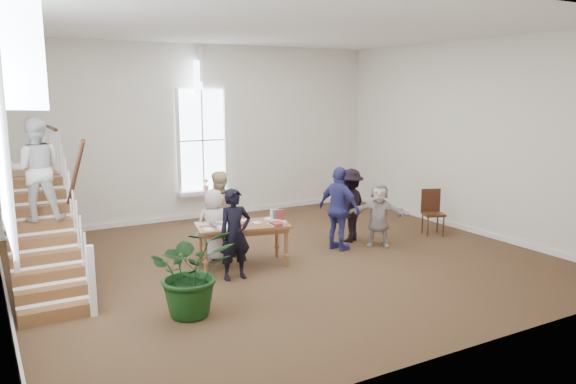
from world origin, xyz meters
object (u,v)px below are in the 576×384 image
elderly_woman (214,225)px  woman_cluster_a (339,209)px  woman_cluster_c (379,214)px  library_table (243,228)px  floor_plant (192,271)px  police_officer (235,234)px  side_chair (432,209)px  person_yellow (218,212)px  woman_cluster_b (350,205)px

elderly_woman → woman_cluster_a: size_ratio=0.81×
woman_cluster_a → woman_cluster_c: (0.90, -0.20, -0.18)m
library_table → floor_plant: 2.49m
police_officer → floor_plant: police_officer is taller
woman_cluster_c → side_chair: bearing=48.0°
elderly_woman → person_yellow: bearing=-111.7°
woman_cluster_b → woman_cluster_c: bearing=84.6°
elderly_woman → woman_cluster_a: bearing=175.4°
woman_cluster_a → side_chair: 2.68m
library_table → side_chair: (4.87, 0.00, -0.14)m
woman_cluster_b → person_yellow: bearing=-43.5°
woman_cluster_b → woman_cluster_c: size_ratio=1.16×
woman_cluster_a → side_chair: woman_cluster_a is taller
police_officer → woman_cluster_c: size_ratio=1.17×
library_table → woman_cluster_c: bearing=8.8°
library_table → woman_cluster_a: size_ratio=1.07×
woman_cluster_b → woman_cluster_c: woman_cluster_b is taller
library_table → police_officer: police_officer is taller
person_yellow → side_chair: bearing=153.3°
woman_cluster_c → floor_plant: size_ratio=1.03×
woman_cluster_a → side_chair: (2.66, 0.02, -0.29)m
library_table → police_officer: bearing=-112.9°
police_officer → elderly_woman: 1.26m
elderly_woman → woman_cluster_b: woman_cluster_b is taller
floor_plant → side_chair: 6.82m
elderly_woman → woman_cluster_c: 3.57m
side_chair → elderly_woman: bearing=-163.3°
woman_cluster_a → person_yellow: bearing=46.9°
library_table → woman_cluster_b: bearing=21.6°
person_yellow → side_chair: person_yellow is taller
police_officer → woman_cluster_b: 3.44m
woman_cluster_b → elderly_woman: bearing=-33.4°
floor_plant → woman_cluster_c: bearing=18.4°
library_table → woman_cluster_a: (2.21, -0.02, 0.16)m
woman_cluster_a → side_chair: size_ratio=1.68×
library_table → woman_cluster_b: size_ratio=1.16×
police_officer → woman_cluster_a: bearing=13.5°
woman_cluster_a → floor_plant: (-3.91, -1.80, -0.20)m
police_officer → floor_plant: (-1.24, -1.19, -0.13)m
library_table → police_officer: (-0.46, -0.64, 0.09)m
police_officer → floor_plant: 1.72m
person_yellow → floor_plant: (-1.64, -2.94, -0.16)m
woman_cluster_b → floor_plant: (-4.51, -2.25, -0.13)m
floor_plant → side_chair: floor_plant is taller
elderly_woman → person_yellow: (0.30, 0.50, 0.14)m
library_table → woman_cluster_c: (3.11, -0.22, -0.03)m
elderly_woman → side_chair: elderly_woman is taller
person_yellow → floor_plant: bearing=46.8°
woman_cluster_b → side_chair: woman_cluster_b is taller
woman_cluster_a → woman_cluster_c: size_ratio=1.26×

